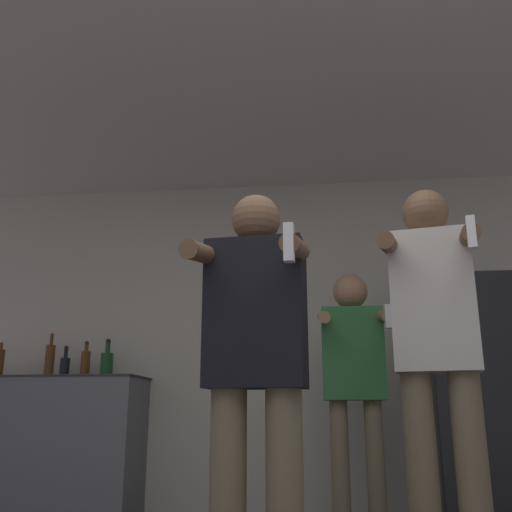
{
  "coord_description": "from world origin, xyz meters",
  "views": [
    {
      "loc": [
        0.2,
        -1.44,
        0.69
      ],
      "look_at": [
        -0.05,
        0.81,
        1.33
      ],
      "focal_mm": 40.0,
      "sensor_mm": 36.0,
      "label": 1
    }
  ],
  "objects_px": {
    "refrigerator": "(477,397)",
    "person_spectator_back": "(354,368)",
    "bottle_green_wine": "(50,360)",
    "person_woman_foreground": "(256,362)",
    "bottle_amber_bourbon": "(107,363)",
    "bottle_brown_liquor": "(85,363)",
    "bottle_dark_rum": "(65,366)",
    "person_man_side": "(437,345)"
  },
  "relations": [
    {
      "from": "bottle_green_wine",
      "to": "person_woman_foreground",
      "type": "xyz_separation_m",
      "value": [
        1.82,
        -1.99,
        -0.21
      ]
    },
    {
      "from": "bottle_green_wine",
      "to": "person_woman_foreground",
      "type": "height_order",
      "value": "person_woman_foreground"
    },
    {
      "from": "bottle_green_wine",
      "to": "person_spectator_back",
      "type": "distance_m",
      "value": 2.34
    },
    {
      "from": "bottle_brown_liquor",
      "to": "person_woman_foreground",
      "type": "relative_size",
      "value": 0.17
    },
    {
      "from": "bottle_amber_bourbon",
      "to": "person_spectator_back",
      "type": "xyz_separation_m",
      "value": [
        1.83,
        -0.49,
        -0.1
      ]
    },
    {
      "from": "refrigerator",
      "to": "person_spectator_back",
      "type": "xyz_separation_m",
      "value": [
        -0.84,
        -0.38,
        0.17
      ]
    },
    {
      "from": "bottle_green_wine",
      "to": "person_man_side",
      "type": "xyz_separation_m",
      "value": [
        2.6,
        -1.55,
        -0.1
      ]
    },
    {
      "from": "bottle_green_wine",
      "to": "person_man_side",
      "type": "distance_m",
      "value": 3.03
    },
    {
      "from": "refrigerator",
      "to": "bottle_brown_liquor",
      "type": "height_order",
      "value": "refrigerator"
    },
    {
      "from": "bottle_green_wine",
      "to": "person_man_side",
      "type": "height_order",
      "value": "person_man_side"
    },
    {
      "from": "bottle_brown_liquor",
      "to": "person_spectator_back",
      "type": "bearing_deg",
      "value": -13.89
    },
    {
      "from": "refrigerator",
      "to": "bottle_brown_liquor",
      "type": "distance_m",
      "value": 2.86
    },
    {
      "from": "bottle_green_wine",
      "to": "person_man_side",
      "type": "bearing_deg",
      "value": -30.84
    },
    {
      "from": "bottle_green_wine",
      "to": "person_man_side",
      "type": "relative_size",
      "value": 0.19
    },
    {
      "from": "bottle_dark_rum",
      "to": "person_man_side",
      "type": "xyz_separation_m",
      "value": [
        2.48,
        -1.55,
        -0.06
      ]
    },
    {
      "from": "person_man_side",
      "to": "bottle_dark_rum",
      "type": "bearing_deg",
      "value": 147.9
    },
    {
      "from": "refrigerator",
      "to": "bottle_green_wine",
      "type": "bearing_deg",
      "value": 177.91
    },
    {
      "from": "refrigerator",
      "to": "bottle_amber_bourbon",
      "type": "bearing_deg",
      "value": 177.55
    },
    {
      "from": "bottle_brown_liquor",
      "to": "bottle_dark_rum",
      "type": "height_order",
      "value": "bottle_brown_liquor"
    },
    {
      "from": "bottle_amber_bourbon",
      "to": "bottle_green_wine",
      "type": "height_order",
      "value": "bottle_green_wine"
    },
    {
      "from": "person_woman_foreground",
      "to": "bottle_brown_liquor",
      "type": "bearing_deg",
      "value": 127.49
    },
    {
      "from": "person_woman_foreground",
      "to": "person_spectator_back",
      "type": "relative_size",
      "value": 1.0
    },
    {
      "from": "bottle_dark_rum",
      "to": "person_spectator_back",
      "type": "distance_m",
      "value": 2.22
    },
    {
      "from": "refrigerator",
      "to": "person_spectator_back",
      "type": "relative_size",
      "value": 1.01
    },
    {
      "from": "bottle_dark_rum",
      "to": "bottle_brown_liquor",
      "type": "bearing_deg",
      "value": -0.0
    },
    {
      "from": "bottle_green_wine",
      "to": "person_woman_foreground",
      "type": "bearing_deg",
      "value": -47.65
    },
    {
      "from": "refrigerator",
      "to": "bottle_amber_bourbon",
      "type": "relative_size",
      "value": 5.63
    },
    {
      "from": "person_spectator_back",
      "to": "bottle_dark_rum",
      "type": "bearing_deg",
      "value": 167.12
    },
    {
      "from": "refrigerator",
      "to": "person_man_side",
      "type": "xyz_separation_m",
      "value": [
        -0.53,
        -1.44,
        0.19
      ]
    },
    {
      "from": "bottle_dark_rum",
      "to": "person_woman_foreground",
      "type": "bearing_deg",
      "value": -49.68
    },
    {
      "from": "person_man_side",
      "to": "person_spectator_back",
      "type": "relative_size",
      "value": 1.1
    },
    {
      "from": "refrigerator",
      "to": "bottle_brown_liquor",
      "type": "xyz_separation_m",
      "value": [
        -2.84,
        0.11,
        0.27
      ]
    },
    {
      "from": "bottle_brown_liquor",
      "to": "person_man_side",
      "type": "bearing_deg",
      "value": -33.87
    },
    {
      "from": "refrigerator",
      "to": "bottle_green_wine",
      "type": "height_order",
      "value": "refrigerator"
    },
    {
      "from": "person_man_side",
      "to": "refrigerator",
      "type": "bearing_deg",
      "value": 69.9
    },
    {
      "from": "bottle_green_wine",
      "to": "person_spectator_back",
      "type": "xyz_separation_m",
      "value": [
        2.29,
        -0.49,
        -0.12
      ]
    },
    {
      "from": "person_woman_foreground",
      "to": "bottle_amber_bourbon",
      "type": "bearing_deg",
      "value": 124.29
    },
    {
      "from": "bottle_brown_liquor",
      "to": "person_spectator_back",
      "type": "xyz_separation_m",
      "value": [
        2.0,
        -0.49,
        -0.1
      ]
    },
    {
      "from": "bottle_amber_bourbon",
      "to": "person_man_side",
      "type": "xyz_separation_m",
      "value": [
        2.14,
        -1.55,
        -0.07
      ]
    },
    {
      "from": "person_woman_foreground",
      "to": "bottle_dark_rum",
      "type": "bearing_deg",
      "value": 130.32
    },
    {
      "from": "refrigerator",
      "to": "bottle_green_wine",
      "type": "xyz_separation_m",
      "value": [
        -3.13,
        0.11,
        0.29
      ]
    },
    {
      "from": "bottle_amber_bourbon",
      "to": "bottle_dark_rum",
      "type": "distance_m",
      "value": 0.33
    }
  ]
}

